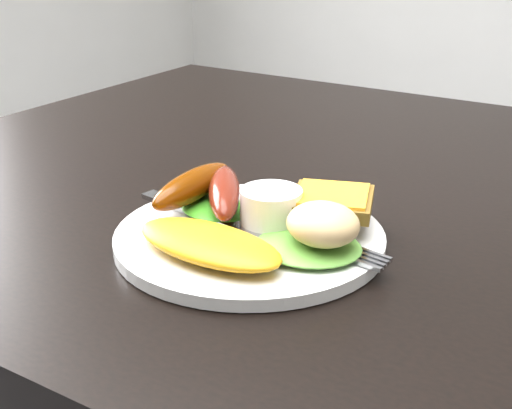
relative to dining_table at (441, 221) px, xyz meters
name	(u,v)px	position (x,y,z in m)	size (l,w,h in m)	color
dining_table	(441,221)	(0.00, 0.00, 0.00)	(1.20, 0.80, 0.04)	black
plate	(250,238)	(-0.10, -0.18, 0.03)	(0.22, 0.22, 0.01)	white
lettuce_left	(220,207)	(-0.15, -0.15, 0.04)	(0.07, 0.06, 0.01)	#2B981A
lettuce_right	(308,246)	(-0.05, -0.18, 0.04)	(0.08, 0.08, 0.01)	#509D32
omelette	(209,243)	(-0.11, -0.23, 0.04)	(0.13, 0.06, 0.02)	yellow
sausage_a	(193,186)	(-0.17, -0.16, 0.05)	(0.03, 0.11, 0.03)	#712C03
sausage_b	(224,192)	(-0.14, -0.16, 0.05)	(0.03, 0.11, 0.03)	maroon
ramekin	(271,207)	(-0.09, -0.16, 0.05)	(0.05, 0.05, 0.03)	white
toast_a	(301,211)	(-0.08, -0.13, 0.04)	(0.08, 0.08, 0.01)	#984C2B
toast_b	(332,202)	(-0.05, -0.13, 0.05)	(0.07, 0.07, 0.01)	brown
potato_salad	(323,224)	(-0.04, -0.18, 0.06)	(0.06, 0.05, 0.03)	beige
fork	(218,220)	(-0.14, -0.17, 0.03)	(0.18, 0.01, 0.00)	#ADAFB7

